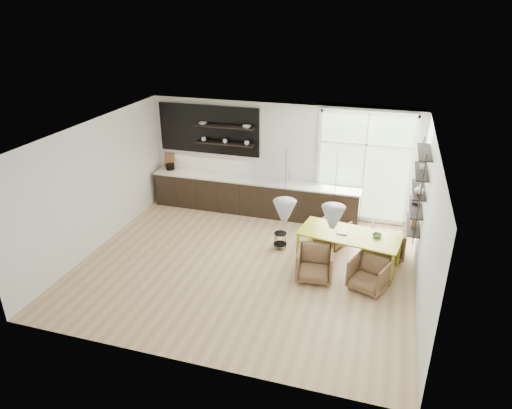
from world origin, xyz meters
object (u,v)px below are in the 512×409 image
object	(u,v)px
wire_stool	(280,238)
dining_table	(349,236)
armchair_front_right	(369,274)
armchair_back_right	(387,241)
armchair_back_left	(332,232)
armchair_front_left	(315,264)

from	to	relation	value
wire_stool	dining_table	bearing A→B (deg)	-11.18
armchair_front_right	wire_stool	bearing A→B (deg)	173.50
armchair_front_right	wire_stool	xyz separation A→B (m)	(-2.06, 1.06, -0.07)
armchair_back_right	armchair_front_right	size ratio (longest dim) A/B	1.07
armchair_front_right	wire_stool	size ratio (longest dim) A/B	1.84
armchair_back_left	armchair_front_left	xyz separation A→B (m)	(-0.15, -1.54, 0.03)
armchair_back_right	wire_stool	size ratio (longest dim) A/B	1.96
armchair_back_right	wire_stool	bearing A→B (deg)	6.81
dining_table	armchair_front_left	bearing A→B (deg)	-121.33
dining_table	armchair_front_left	xyz separation A→B (m)	(-0.60, -0.70, -0.37)
armchair_front_left	wire_stool	xyz separation A→B (m)	(-0.97, 1.01, -0.09)
wire_stool	armchair_front_left	bearing A→B (deg)	-46.25
armchair_back_right	armchair_front_left	world-z (taller)	armchair_back_right
armchair_back_right	armchair_front_left	size ratio (longest dim) A/B	1.03
armchair_back_left	wire_stool	bearing A→B (deg)	52.83
armchair_back_right	wire_stool	world-z (taller)	armchair_back_right
armchair_front_right	dining_table	bearing A→B (deg)	144.39
armchair_back_left	armchair_front_right	bearing A→B (deg)	147.98
armchair_back_left	armchair_back_right	xyz separation A→B (m)	(1.24, -0.16, 0.04)
dining_table	armchair_front_right	bearing A→B (deg)	-47.25
armchair_back_left	armchair_front_left	bearing A→B (deg)	111.74
dining_table	armchair_back_right	size ratio (longest dim) A/B	2.89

